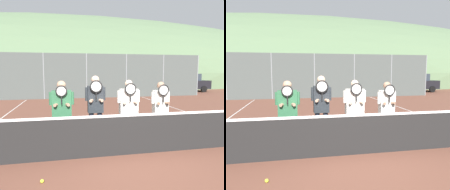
# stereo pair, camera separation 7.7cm
# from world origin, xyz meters

# --- Properties ---
(ground_plane) EXTENTS (120.00, 120.00, 0.00)m
(ground_plane) POSITION_xyz_m (0.00, 0.00, 0.00)
(ground_plane) COLOR brown
(hill_distant) EXTENTS (138.21, 76.78, 26.87)m
(hill_distant) POSITION_xyz_m (0.00, 53.62, 0.00)
(hill_distant) COLOR #5B7551
(hill_distant) RESTS_ON ground_plane
(clubhouse_building) EXTENTS (14.63, 5.50, 3.62)m
(clubhouse_building) POSITION_xyz_m (-1.83, 18.67, 1.83)
(clubhouse_building) COLOR #9EA3A8
(clubhouse_building) RESTS_ON ground_plane
(fence_back) EXTENTS (18.20, 0.06, 3.26)m
(fence_back) POSITION_xyz_m (-0.00, 11.24, 1.63)
(fence_back) COLOR gray
(fence_back) RESTS_ON ground_plane
(tennis_net) EXTENTS (11.31, 0.09, 1.08)m
(tennis_net) POSITION_xyz_m (0.00, 0.00, 0.51)
(tennis_net) COLOR gray
(tennis_net) RESTS_ON ground_plane
(court_line_right_sideline) EXTENTS (0.05, 16.00, 0.01)m
(court_line_right_sideline) POSITION_xyz_m (4.21, 3.00, 0.00)
(court_line_right_sideline) COLOR white
(court_line_right_sideline) RESTS_ON ground_plane
(player_leftmost) EXTENTS (0.62, 0.34, 1.75)m
(player_leftmost) POSITION_xyz_m (-1.61, 0.76, 1.05)
(player_leftmost) COLOR black
(player_leftmost) RESTS_ON ground_plane
(player_center_left) EXTENTS (0.54, 0.34, 1.87)m
(player_center_left) POSITION_xyz_m (-0.74, 0.83, 1.10)
(player_center_left) COLOR #232838
(player_center_left) RESTS_ON ground_plane
(player_center_right) EXTENTS (0.63, 0.34, 1.75)m
(player_center_right) POSITION_xyz_m (0.16, 0.80, 1.04)
(player_center_right) COLOR white
(player_center_right) RESTS_ON ground_plane
(player_rightmost) EXTENTS (0.53, 0.34, 1.70)m
(player_rightmost) POSITION_xyz_m (1.05, 0.70, 1.00)
(player_rightmost) COLOR #56565B
(player_rightmost) RESTS_ON ground_plane
(car_far_left) EXTENTS (4.08, 1.92, 1.88)m
(car_far_left) POSITION_xyz_m (-5.93, 14.44, 0.95)
(car_far_left) COLOR navy
(car_far_left) RESTS_ON ground_plane
(car_left_of_center) EXTENTS (4.60, 2.04, 1.84)m
(car_left_of_center) POSITION_xyz_m (-0.80, 14.12, 0.93)
(car_left_of_center) COLOR #285638
(car_left_of_center) RESTS_ON ground_plane
(car_center) EXTENTS (4.32, 2.02, 1.68)m
(car_center) POSITION_xyz_m (4.45, 14.19, 0.87)
(car_center) COLOR maroon
(car_center) RESTS_ON ground_plane
(car_right_of_center) EXTENTS (4.57, 2.04, 1.73)m
(car_right_of_center) POSITION_xyz_m (9.69, 14.29, 0.89)
(car_right_of_center) COLOR black
(car_right_of_center) RESTS_ON ground_plane
(tennis_ball_on_court) EXTENTS (0.07, 0.07, 0.07)m
(tennis_ball_on_court) POSITION_xyz_m (-1.95, -0.97, 0.03)
(tennis_ball_on_court) COLOR #CCDB33
(tennis_ball_on_court) RESTS_ON ground_plane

